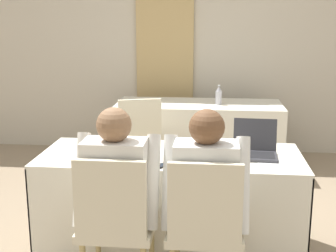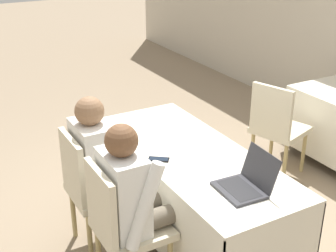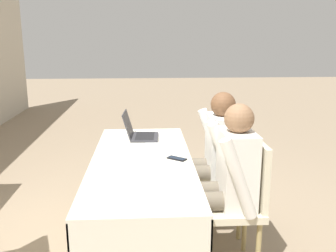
{
  "view_description": "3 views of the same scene",
  "coord_description": "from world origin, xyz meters",
  "px_view_note": "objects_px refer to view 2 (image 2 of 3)",
  "views": [
    {
      "loc": [
        0.29,
        -3.16,
        1.68
      ],
      "look_at": [
        0.0,
        -0.2,
        0.98
      ],
      "focal_mm": 50.0,
      "sensor_mm": 36.0,
      "label": 1
    },
    {
      "loc": [
        2.51,
        -1.61,
        2.26
      ],
      "look_at": [
        0.0,
        -0.2,
        0.98
      ],
      "focal_mm": 50.0,
      "sensor_mm": 36.0,
      "label": 2
    },
    {
      "loc": [
        -2.64,
        -0.04,
        1.62
      ],
      "look_at": [
        0.0,
        -0.2,
        0.98
      ],
      "focal_mm": 40.0,
      "sensor_mm": 36.0,
      "label": 3
    }
  ],
  "objects_px": {
    "laptop": "(245,183)",
    "chair_far_spare": "(277,125)",
    "person_checkered_shirt": "(104,162)",
    "cell_phone": "(159,159)",
    "chair_near_right": "(121,223)",
    "person_white_shirt": "(136,197)",
    "chair_near_left": "(91,185)"
  },
  "relations": [
    {
      "from": "chair_far_spare",
      "to": "chair_near_left",
      "type": "bearing_deg",
      "value": 77.44
    },
    {
      "from": "cell_phone",
      "to": "chair_far_spare",
      "type": "height_order",
      "value": "chair_far_spare"
    },
    {
      "from": "chair_near_left",
      "to": "person_white_shirt",
      "type": "relative_size",
      "value": 0.78
    },
    {
      "from": "chair_near_right",
      "to": "person_checkered_shirt",
      "type": "height_order",
      "value": "person_checkered_shirt"
    },
    {
      "from": "chair_near_right",
      "to": "person_white_shirt",
      "type": "bearing_deg",
      "value": -90.0
    },
    {
      "from": "person_checkered_shirt",
      "to": "person_white_shirt",
      "type": "xyz_separation_m",
      "value": [
        0.52,
        0.0,
        0.0
      ]
    },
    {
      "from": "person_checkered_shirt",
      "to": "chair_near_left",
      "type": "bearing_deg",
      "value": 90.0
    },
    {
      "from": "chair_near_left",
      "to": "chair_far_spare",
      "type": "height_order",
      "value": "same"
    },
    {
      "from": "chair_near_right",
      "to": "chair_far_spare",
      "type": "relative_size",
      "value": 1.0
    },
    {
      "from": "cell_phone",
      "to": "person_checkered_shirt",
      "type": "relative_size",
      "value": 0.13
    },
    {
      "from": "chair_far_spare",
      "to": "person_white_shirt",
      "type": "relative_size",
      "value": 0.78
    },
    {
      "from": "laptop",
      "to": "chair_far_spare",
      "type": "distance_m",
      "value": 1.57
    },
    {
      "from": "chair_near_left",
      "to": "person_white_shirt",
      "type": "height_order",
      "value": "person_white_shirt"
    },
    {
      "from": "laptop",
      "to": "person_checkered_shirt",
      "type": "xyz_separation_m",
      "value": [
        -0.85,
        -0.59,
        -0.1
      ]
    },
    {
      "from": "chair_near_right",
      "to": "person_checkered_shirt",
      "type": "relative_size",
      "value": 0.78
    },
    {
      "from": "person_white_shirt",
      "to": "chair_near_left",
      "type": "bearing_deg",
      "value": 11.36
    },
    {
      "from": "laptop",
      "to": "person_checkered_shirt",
      "type": "distance_m",
      "value": 1.04
    },
    {
      "from": "laptop",
      "to": "person_white_shirt",
      "type": "xyz_separation_m",
      "value": [
        -0.33,
        -0.59,
        -0.1
      ]
    },
    {
      "from": "cell_phone",
      "to": "person_white_shirt",
      "type": "xyz_separation_m",
      "value": [
        0.28,
        -0.31,
        -0.06
      ]
    },
    {
      "from": "laptop",
      "to": "person_white_shirt",
      "type": "distance_m",
      "value": 0.68
    },
    {
      "from": "chair_near_right",
      "to": "person_white_shirt",
      "type": "distance_m",
      "value": 0.19
    },
    {
      "from": "chair_near_left",
      "to": "laptop",
      "type": "bearing_deg",
      "value": -140.56
    },
    {
      "from": "cell_phone",
      "to": "chair_far_spare",
      "type": "xyz_separation_m",
      "value": [
        -0.41,
        1.45,
        -0.22
      ]
    },
    {
      "from": "laptop",
      "to": "person_checkered_shirt",
      "type": "height_order",
      "value": "person_checkered_shirt"
    },
    {
      "from": "laptop",
      "to": "cell_phone",
      "type": "relative_size",
      "value": 2.1
    },
    {
      "from": "person_checkered_shirt",
      "to": "person_white_shirt",
      "type": "relative_size",
      "value": 1.0
    },
    {
      "from": "cell_phone",
      "to": "person_white_shirt",
      "type": "height_order",
      "value": "person_white_shirt"
    },
    {
      "from": "laptop",
      "to": "chair_near_right",
      "type": "distance_m",
      "value": 0.81
    },
    {
      "from": "chair_near_right",
      "to": "person_checkered_shirt",
      "type": "bearing_deg",
      "value": -11.36
    },
    {
      "from": "laptop",
      "to": "person_checkered_shirt",
      "type": "bearing_deg",
      "value": -141.76
    },
    {
      "from": "chair_far_spare",
      "to": "person_checkered_shirt",
      "type": "height_order",
      "value": "person_checkered_shirt"
    },
    {
      "from": "cell_phone",
      "to": "chair_near_right",
      "type": "bearing_deg",
      "value": -19.01
    }
  ]
}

